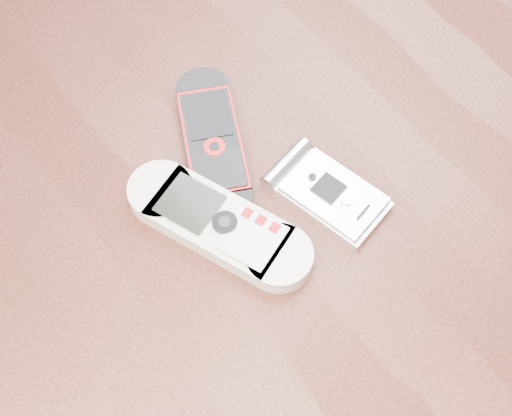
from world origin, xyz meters
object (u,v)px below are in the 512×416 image
at_px(table, 252,272).
at_px(motorola_razr, 331,194).
at_px(nokia_white, 218,224).
at_px(nokia_black_red, 213,143).

distance_m(table, motorola_razr, 0.13).
relative_size(nokia_white, nokia_black_red, 1.05).
bearing_deg(nokia_black_red, motorola_razr, -38.47).
height_order(nokia_white, nokia_black_red, nokia_white).
bearing_deg(motorola_razr, table, 144.74).
relative_size(table, nokia_black_red, 7.82).
distance_m(nokia_white, nokia_black_red, 0.08).
bearing_deg(table, nokia_white, 164.41).
bearing_deg(nokia_white, motorola_razr, -41.23).
height_order(nokia_black_red, motorola_razr, same).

